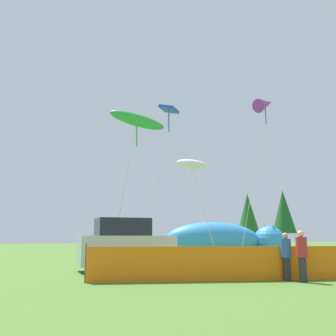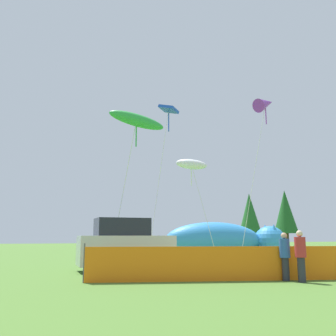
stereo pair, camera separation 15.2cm
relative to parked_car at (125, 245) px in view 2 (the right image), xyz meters
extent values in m
plane|color=#4C752D|center=(3.96, -0.94, -1.13)|extent=(120.00, 120.00, 0.00)
cube|color=#B7BCC1|center=(0.05, 0.00, -0.22)|extent=(4.29, 1.97, 1.30)
cube|color=#1E232D|center=(-0.16, -0.01, 0.82)|extent=(2.38, 1.77, 0.78)
cylinder|color=black|center=(1.33, 0.94, -0.82)|extent=(0.63, 0.28, 0.63)
cylinder|color=black|center=(1.39, -0.86, -0.82)|extent=(0.63, 0.28, 0.63)
cylinder|color=black|center=(-1.29, 0.86, -0.82)|extent=(0.63, 0.28, 0.63)
cylinder|color=black|center=(-1.23, -0.94, -0.82)|extent=(0.63, 0.28, 0.63)
cube|color=black|center=(7.73, -0.24, -0.71)|extent=(0.73, 0.73, 0.03)
cube|color=black|center=(7.89, -0.42, -0.47)|extent=(0.40, 0.34, 0.47)
cylinder|color=#A5A5AD|center=(7.42, -0.21, -0.92)|extent=(0.02, 0.02, 0.42)
cylinder|color=#A5A5AD|center=(7.76, 0.07, -0.92)|extent=(0.02, 0.02, 0.42)
cylinder|color=#A5A5AD|center=(7.71, -0.55, -0.92)|extent=(0.02, 0.02, 0.42)
cylinder|color=#A5A5AD|center=(8.04, -0.26, -0.92)|extent=(0.02, 0.02, 0.42)
ellipsoid|color=#338CD8|center=(7.26, 6.50, 0.09)|extent=(6.88, 3.47, 2.45)
ellipsoid|color=white|center=(7.26, 6.50, -0.46)|extent=(4.45, 2.49, 1.10)
sphere|color=#338CD8|center=(11.23, 5.86, -0.03)|extent=(2.21, 2.21, 2.21)
cone|color=#338CD8|center=(11.23, 6.41, 0.86)|extent=(0.62, 0.62, 0.66)
cone|color=#338CD8|center=(11.23, 5.30, 0.86)|extent=(0.62, 0.62, 0.66)
cube|color=orange|center=(2.61, -4.73, -0.54)|extent=(9.46, 1.94, 1.19)
cylinder|color=#4C4C51|center=(-2.12, -3.78, -0.48)|extent=(0.05, 0.05, 1.31)
cylinder|color=#2D2D38|center=(5.04, -5.83, -0.72)|extent=(0.26, 0.26, 0.83)
cylinder|color=#B72D2D|center=(5.04, -5.83, 0.04)|extent=(0.38, 0.38, 0.69)
sphere|color=beige|center=(5.04, -5.83, 0.50)|extent=(0.22, 0.22, 0.22)
cylinder|color=#2D2D38|center=(4.76, -5.31, -0.73)|extent=(0.25, 0.25, 0.79)
cylinder|color=#2D59A5|center=(4.76, -5.31, -0.01)|extent=(0.36, 0.36, 0.66)
sphere|color=tan|center=(4.76, -5.31, 0.43)|extent=(0.22, 0.22, 0.22)
cylinder|color=silver|center=(0.03, 1.04, 2.37)|extent=(0.76, 2.54, 7.01)
ellipsoid|color=green|center=(0.39, -0.22, 5.87)|extent=(2.81, 1.01, 1.25)
cylinder|color=green|center=(0.39, -0.22, 5.17)|extent=(0.06, 0.06, 1.20)
cylinder|color=silver|center=(2.04, 1.65, 3.13)|extent=(1.36, 0.71, 8.53)
cube|color=blue|center=(2.71, 2.00, 7.40)|extent=(1.28, 1.28, 0.43)
cylinder|color=blue|center=(2.71, 2.00, 6.70)|extent=(0.06, 0.06, 1.20)
cylinder|color=silver|center=(5.13, 2.87, 1.76)|extent=(1.00, 1.57, 5.80)
ellipsoid|color=white|center=(4.65, 3.64, 4.66)|extent=(1.98, 1.59, 0.94)
cylinder|color=white|center=(4.65, 3.64, 3.96)|extent=(0.06, 0.06, 1.20)
cylinder|color=silver|center=(7.80, 1.86, 3.64)|extent=(2.37, 0.43, 9.55)
cone|color=purple|center=(8.97, 2.07, 8.41)|extent=(1.89, 1.40, 1.34)
cylinder|color=purple|center=(8.97, 2.07, 7.71)|extent=(0.06, 0.06, 1.20)
cylinder|color=brown|center=(27.50, 27.46, -0.21)|extent=(0.59, 0.59, 1.84)
cone|color=#1E5623|center=(27.50, 27.46, 3.64)|extent=(3.23, 3.23, 5.88)
cylinder|color=brown|center=(25.57, 33.83, -0.19)|extent=(0.60, 0.60, 1.88)
cone|color=#236028|center=(25.57, 33.83, 3.76)|extent=(3.31, 3.31, 6.02)
camera|label=1|loc=(-3.41, -17.05, 0.46)|focal=40.00mm
camera|label=2|loc=(-3.26, -17.10, 0.46)|focal=40.00mm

